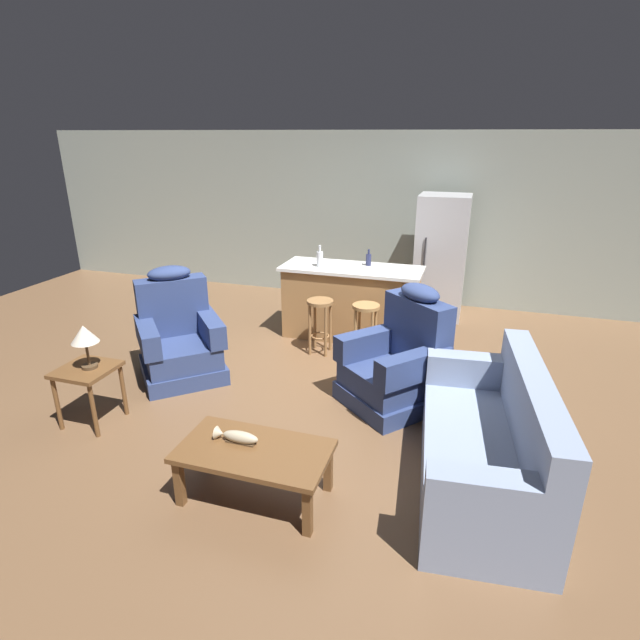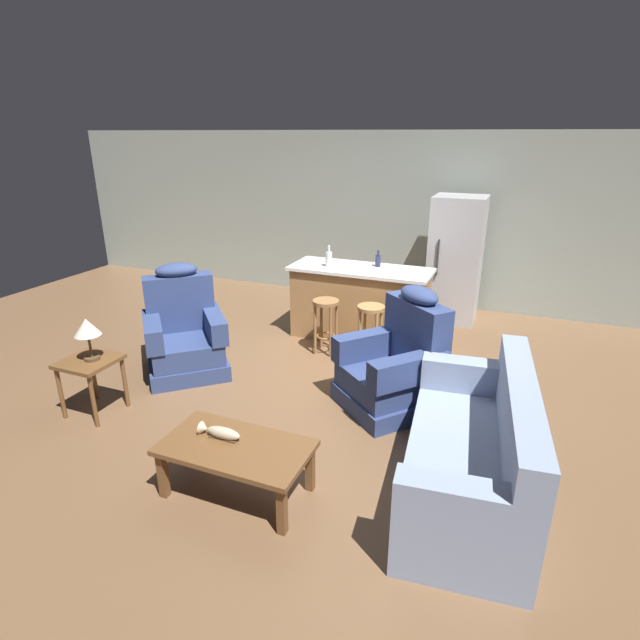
# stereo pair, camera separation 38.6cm
# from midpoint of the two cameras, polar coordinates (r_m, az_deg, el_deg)

# --- Properties ---
(ground_plane) EXTENTS (12.00, 12.00, 0.00)m
(ground_plane) POSITION_cam_midpoint_polar(r_m,az_deg,el_deg) (5.53, 2.09, -6.93)
(ground_plane) COLOR brown
(back_wall) EXTENTS (12.00, 0.05, 2.60)m
(back_wall) POSITION_cam_midpoint_polar(r_m,az_deg,el_deg) (8.01, 10.11, 11.28)
(back_wall) COLOR #939E93
(back_wall) RESTS_ON ground_plane
(coffee_table) EXTENTS (1.10, 0.60, 0.42)m
(coffee_table) POSITION_cam_midpoint_polar(r_m,az_deg,el_deg) (3.80, -6.65, -14.79)
(coffee_table) COLOR brown
(coffee_table) RESTS_ON ground_plane
(fish_figurine) EXTENTS (0.34, 0.10, 0.10)m
(fish_figurine) POSITION_cam_midpoint_polar(r_m,az_deg,el_deg) (3.84, -8.52, -12.65)
(fish_figurine) COLOR #4C3823
(fish_figurine) RESTS_ON coffee_table
(couch) EXTENTS (1.03, 1.97, 0.94)m
(couch) POSITION_cam_midpoint_polar(r_m,az_deg,el_deg) (4.02, 20.08, -14.26)
(couch) COLOR #8493B2
(couch) RESTS_ON ground_plane
(recliner_near_lamp) EXTENTS (1.19, 1.19, 1.20)m
(recliner_near_lamp) POSITION_cam_midpoint_polar(r_m,az_deg,el_deg) (5.77, -13.42, -1.69)
(recliner_near_lamp) COLOR navy
(recliner_near_lamp) RESTS_ON ground_plane
(recliner_near_island) EXTENTS (1.18, 1.18, 1.20)m
(recliner_near_island) POSITION_cam_midpoint_polar(r_m,az_deg,el_deg) (4.96, 10.92, -5.25)
(recliner_near_island) COLOR navy
(recliner_near_island) RESTS_ON ground_plane
(end_table) EXTENTS (0.48, 0.48, 0.56)m
(end_table) POSITION_cam_midpoint_polar(r_m,az_deg,el_deg) (5.13, -22.85, -5.23)
(end_table) COLOR brown
(end_table) RESTS_ON ground_plane
(table_lamp) EXTENTS (0.24, 0.24, 0.41)m
(table_lamp) POSITION_cam_midpoint_polar(r_m,az_deg,el_deg) (4.96, -23.10, -1.00)
(table_lamp) COLOR #4C3823
(table_lamp) RESTS_ON end_table
(kitchen_island) EXTENTS (1.80, 0.70, 0.95)m
(kitchen_island) POSITION_cam_midpoint_polar(r_m,az_deg,el_deg) (6.53, 6.24, 1.93)
(kitchen_island) COLOR #9E7042
(kitchen_island) RESTS_ON ground_plane
(bar_stool_left) EXTENTS (0.32, 0.32, 0.68)m
(bar_stool_left) POSITION_cam_midpoint_polar(r_m,az_deg,el_deg) (6.03, 2.51, 0.36)
(bar_stool_left) COLOR olive
(bar_stool_left) RESTS_ON ground_plane
(bar_stool_right) EXTENTS (0.32, 0.32, 0.68)m
(bar_stool_right) POSITION_cam_midpoint_polar(r_m,az_deg,el_deg) (5.88, 7.67, -0.35)
(bar_stool_right) COLOR #A87A47
(bar_stool_right) RESTS_ON ground_plane
(refrigerator) EXTENTS (0.70, 0.69, 1.76)m
(refrigerator) POSITION_cam_midpoint_polar(r_m,az_deg,el_deg) (7.39, 16.67, 6.62)
(refrigerator) COLOR #B7B7BC
(refrigerator) RESTS_ON ground_plane
(bottle_tall_green) EXTENTS (0.08, 0.08, 0.28)m
(bottle_tall_green) POSITION_cam_midpoint_polar(r_m,az_deg,el_deg) (6.39, 2.75, 7.00)
(bottle_tall_green) COLOR silver
(bottle_tall_green) RESTS_ON kitchen_island
(bottle_short_amber) EXTENTS (0.07, 0.07, 0.21)m
(bottle_short_amber) POSITION_cam_midpoint_polar(r_m,az_deg,el_deg) (6.47, 8.36, 6.73)
(bottle_short_amber) COLOR #23284C
(bottle_short_amber) RESTS_ON kitchen_island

